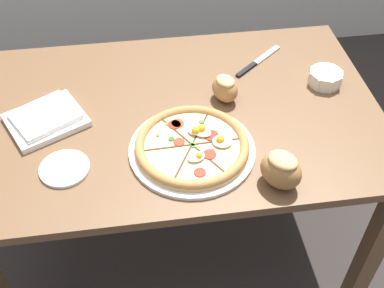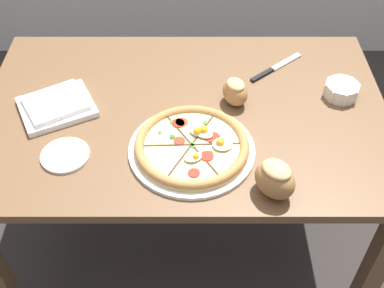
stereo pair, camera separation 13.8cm
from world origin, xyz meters
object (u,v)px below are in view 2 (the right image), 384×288
Objects in this scene: pizza at (192,146)px; bread_piece_near at (235,92)px; napkin_folded at (57,105)px; ramekin_bowl at (342,90)px; dining_table at (185,132)px; side_saucer at (66,155)px; knife_main at (276,68)px; bread_piece_mid at (275,179)px.

bread_piece_near is (0.14, 0.22, 0.03)m from pizza.
ramekin_bowl is at bearing 4.16° from napkin_folded.
dining_table is at bearing -168.16° from bread_piece_near.
bread_piece_near is 0.56m from side_saucer.
bread_piece_mid is at bearing -137.82° from knife_main.
dining_table is at bearing 174.35° from knife_main.
napkin_folded is 1.99× the size of side_saucer.
side_saucer is (-0.85, -0.27, -0.02)m from ramekin_bowl.
napkin_folded is 2.36× the size of bread_piece_near.
bread_piece_near is at bearing 102.18° from bread_piece_mid.
napkin_folded is 0.22m from side_saucer.
ramekin_bowl reaches higher than knife_main.
pizza is at bearing 144.77° from bread_piece_mid.
knife_main is at bearing 82.22° from bread_piece_mid.
side_saucer is (-0.58, 0.13, -0.05)m from bread_piece_mid.
pizza is 0.26m from bread_piece_near.
bread_piece_near reaches higher than knife_main.
bread_piece_near is at bearing 25.57° from side_saucer.
bread_piece_near is 0.24m from knife_main.
dining_table is 10.92× the size of bread_piece_near.
napkin_folded is (-0.92, -0.07, -0.01)m from ramekin_bowl.
bread_piece_mid is 0.75× the size of knife_main.
bread_piece_near is at bearing -174.45° from ramekin_bowl.
pizza reaches higher than napkin_folded.
side_saucer is (-0.50, -0.24, -0.04)m from bread_piece_near.
ramekin_bowl is 0.41× the size of napkin_folded.
knife_main is at bearing 53.95° from pizza.
dining_table is 9.20× the size of side_saucer.
bread_piece_mid is (0.22, -0.15, 0.04)m from pizza.
bread_piece_mid is at bearing -54.42° from dining_table.
napkin_folded is 0.57m from bread_piece_near.
side_saucer is (-0.37, -0.02, -0.01)m from pizza.
ramekin_bowl is at bearing 27.45° from pizza.
side_saucer is at bearing 172.73° from knife_main.
dining_table is 3.53× the size of pizza.
bread_piece_mid is 1.05× the size of side_saucer.
pizza is (0.02, -0.19, 0.12)m from dining_table.
bread_piece_near is at bearing 11.84° from dining_table.
dining_table is at bearing 97.69° from pizza.
napkin_folded reaches higher than side_saucer.
bread_piece_near is 0.81× the size of bread_piece_mid.
bread_piece_near reaches higher than napkin_folded.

